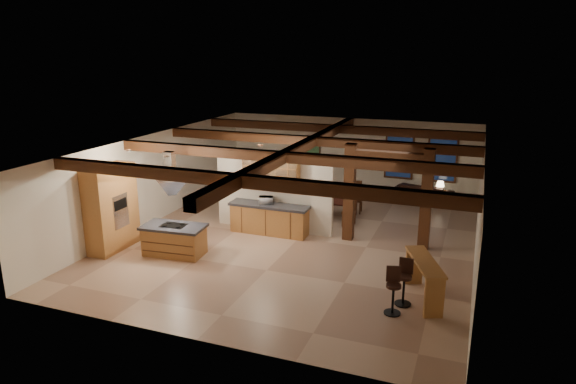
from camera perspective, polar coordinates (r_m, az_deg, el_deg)
name	(u,v)px	position (r m, az deg, el deg)	size (l,w,h in m)	color
ground	(299,238)	(15.54, 1.19, -5.17)	(12.00, 12.00, 0.00)	tan
room_walls	(299,181)	(15.00, 1.23, 1.20)	(12.00, 12.00, 12.00)	silver
ceiling_beams	(299,148)	(14.79, 1.25, 4.88)	(10.00, 12.00, 0.28)	#3A200E
timber_posts	(388,185)	(14.87, 11.00, 0.72)	(2.50, 0.30, 2.90)	#3A200E
partition_wall	(274,196)	(15.97, -1.57, -0.43)	(3.80, 0.18, 2.20)	silver
pantry_cabinet	(111,208)	(15.23, -19.03, -1.72)	(0.67, 1.60, 2.40)	#A96936
back_counter	(269,219)	(15.81, -2.09, -2.97)	(2.50, 0.66, 0.94)	#A96936
upper_display_cabinet	(271,174)	(15.61, -1.86, 2.04)	(1.80, 0.36, 0.95)	#A96936
range_hood	(171,193)	(14.15, -12.84, -0.06)	(1.10, 1.10, 1.40)	silver
back_windows	(420,159)	(20.14, 14.50, 3.62)	(2.70, 0.07, 1.70)	#3A200E
framed_art	(313,146)	(20.98, 2.77, 5.12)	(0.65, 0.05, 0.85)	#3A200E
recessed_cans	(187,151)	(14.13, -11.18, 4.54)	(3.16, 2.46, 0.03)	silver
kitchen_island	(174,240)	(14.57, -12.52, -5.19)	(1.80, 1.06, 0.86)	#A96936
dining_table	(332,208)	(17.47, 4.90, -1.82)	(1.70, 0.95, 0.60)	#3C170F
sofa	(423,192)	(19.98, 14.82, -0.02)	(2.12, 0.83, 0.62)	black
microwave	(266,200)	(15.68, -2.45, -0.92)	(0.42, 0.28, 0.23)	silver
bar_counter	(424,273)	(12.06, 14.88, -8.72)	(1.10, 1.86, 0.96)	#A96936
side_table	(439,197)	(19.71, 16.46, -0.54)	(0.40, 0.40, 0.49)	#3A200E
table_lamp	(440,184)	(19.59, 16.57, 0.85)	(0.30, 0.30, 0.35)	black
bar_stool_a	(393,290)	(11.39, 11.61, -10.67)	(0.38, 0.39, 1.04)	black
bar_stool_b	(404,282)	(11.81, 12.81, -9.70)	(0.37, 0.37, 1.06)	black
dining_chairs	(332,199)	(17.38, 4.92, -0.83)	(1.96, 1.96, 1.20)	#3A200E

